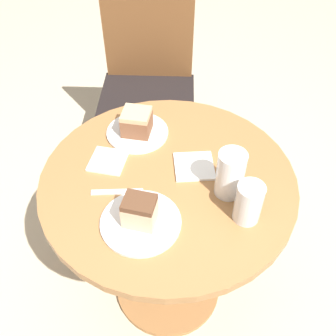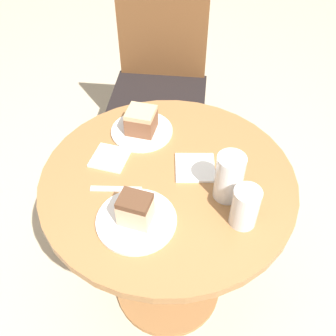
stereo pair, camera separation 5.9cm
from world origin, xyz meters
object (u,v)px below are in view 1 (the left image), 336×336
at_px(cake_slice_far, 137,122).
at_px(chair, 148,86).
at_px(plate_far, 137,132).
at_px(glass_water, 230,176).
at_px(plate_near, 141,222).
at_px(glass_lemonade, 248,205).
at_px(cake_slice_near, 140,211).

bearing_deg(cake_slice_far, chair, 90.57).
bearing_deg(plate_far, cake_slice_far, -90.00).
bearing_deg(glass_water, cake_slice_far, 138.22).
xyz_separation_m(plate_near, plate_far, (-0.04, 0.38, 0.00)).
relative_size(plate_near, plate_far, 1.07).
bearing_deg(cake_slice_far, plate_far, 90.00).
relative_size(chair, plate_near, 4.16).
relative_size(plate_near, glass_water, 1.48).
height_order(chair, plate_near, chair).
xyz_separation_m(plate_near, glass_lemonade, (0.29, 0.03, 0.05)).
height_order(plate_near, cake_slice_near, cake_slice_near).
bearing_deg(chair, glass_lemonade, -69.28).
xyz_separation_m(plate_near, cake_slice_far, (-0.04, 0.38, 0.05)).
distance_m(plate_near, glass_lemonade, 0.30).
bearing_deg(plate_near, cake_slice_far, 95.53).
bearing_deg(cake_slice_near, glass_lemonade, 5.47).
height_order(chair, glass_lemonade, chair).
relative_size(chair, cake_slice_near, 9.34).
xyz_separation_m(cake_slice_near, glass_lemonade, (0.29, 0.03, 0.00)).
relative_size(plate_far, glass_lemonade, 1.68).
bearing_deg(glass_water, chair, 108.99).
height_order(plate_near, cake_slice_far, cake_slice_far).
distance_m(plate_far, glass_lemonade, 0.48).
xyz_separation_m(plate_near, cake_slice_near, (-0.00, -0.00, 0.05)).
bearing_deg(plate_near, chair, 92.50).
xyz_separation_m(chair, plate_near, (0.04, -0.97, 0.22)).
bearing_deg(plate_near, glass_lemonade, 5.47).
distance_m(chair, glass_lemonade, 1.04).
height_order(plate_far, glass_water, glass_water).
xyz_separation_m(cake_slice_far, glass_water, (0.29, -0.26, 0.01)).
height_order(cake_slice_far, glass_lemonade, glass_lemonade).
bearing_deg(chair, cake_slice_near, -86.31).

